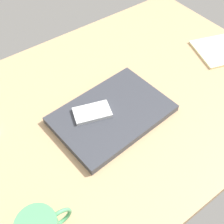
# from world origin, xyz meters

# --- Properties ---
(desk_surface) EXTENTS (1.20, 0.80, 0.03)m
(desk_surface) POSITION_xyz_m (0.00, 0.00, 0.01)
(desk_surface) COLOR tan
(desk_surface) RESTS_ON ground
(laptop_closed) EXTENTS (0.35, 0.26, 0.02)m
(laptop_closed) POSITION_xyz_m (-0.03, -0.05, 0.04)
(laptop_closed) COLOR #33353D
(laptop_closed) RESTS_ON desk_surface
(cell_phone_on_laptop) EXTENTS (0.12, 0.09, 0.01)m
(cell_phone_on_laptop) POSITION_xyz_m (-0.08, -0.02, 0.06)
(cell_phone_on_laptop) COLOR silver
(cell_phone_on_laptop) RESTS_ON laptop_closed
(notepad) EXTENTS (0.20, 0.20, 0.01)m
(notepad) POSITION_xyz_m (0.47, -0.03, 0.03)
(notepad) COLOR #F2EDB2
(notepad) RESTS_ON desk_surface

